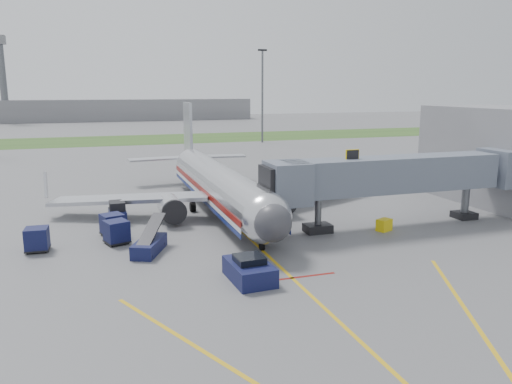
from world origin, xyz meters
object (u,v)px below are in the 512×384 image
object	(u,v)px
belt_loader	(149,245)
ramp_worker	(165,204)
pushback_tug	(249,270)
baggage_tug	(118,213)
airliner	(219,184)

from	to	relation	value
belt_loader	ramp_worker	xyz separation A→B (m)	(2.79, 11.93, 0.26)
pushback_tug	baggage_tug	xyz separation A→B (m)	(-7.13, 16.98, 0.18)
ramp_worker	belt_loader	bearing A→B (deg)	-135.38
baggage_tug	pushback_tug	bearing A→B (deg)	-67.22
belt_loader	baggage_tug	bearing A→B (deg)	100.61
pushback_tug	ramp_worker	bearing A→B (deg)	97.53
pushback_tug	baggage_tug	world-z (taller)	baggage_tug
pushback_tug	baggage_tug	distance (m)	18.42
belt_loader	ramp_worker	world-z (taller)	belt_loader
baggage_tug	ramp_worker	distance (m)	5.20
airliner	baggage_tug	xyz separation A→B (m)	(-9.84, -1.77, -1.78)
pushback_tug	belt_loader	world-z (taller)	belt_loader
airliner	baggage_tug	size ratio (longest dim) A/B	12.67
airliner	belt_loader	xyz separation A→B (m)	(-8.07, -11.21, -2.06)
airliner	ramp_worker	size ratio (longest dim) A/B	21.05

